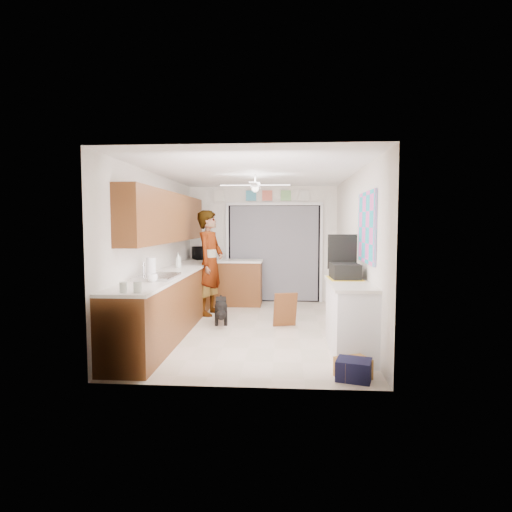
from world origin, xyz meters
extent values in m
plane|color=beige|center=(0.00, 0.00, 0.00)|extent=(5.00, 5.00, 0.00)
plane|color=white|center=(0.00, 0.00, 2.50)|extent=(5.00, 5.00, 0.00)
plane|color=white|center=(0.00, 2.50, 1.25)|extent=(3.20, 0.00, 3.20)
plane|color=white|center=(0.00, -2.50, 1.25)|extent=(3.20, 0.00, 3.20)
plane|color=white|center=(-1.60, 0.00, 1.25)|extent=(0.00, 5.00, 5.00)
plane|color=white|center=(1.60, 0.00, 1.25)|extent=(0.00, 5.00, 5.00)
cube|color=brown|center=(-1.30, 0.00, 0.45)|extent=(0.60, 4.80, 0.90)
cube|color=white|center=(-1.29, 0.00, 0.92)|extent=(0.62, 4.80, 0.04)
cube|color=brown|center=(-1.44, 0.20, 1.80)|extent=(0.32, 4.00, 0.80)
cube|color=silver|center=(-1.29, -1.00, 0.95)|extent=(0.50, 0.76, 0.06)
cylinder|color=silver|center=(-1.48, -1.00, 1.05)|extent=(0.03, 0.03, 0.22)
cube|color=brown|center=(-0.50, 2.00, 0.45)|extent=(1.00, 0.60, 0.90)
cube|color=white|center=(-0.50, 2.00, 0.92)|extent=(1.04, 0.64, 0.04)
cube|color=black|center=(0.25, 2.47, 1.05)|extent=(2.00, 0.06, 2.10)
cube|color=gray|center=(0.25, 2.43, 1.05)|extent=(1.90, 0.03, 2.05)
cube|color=white|center=(-0.77, 2.44, 1.05)|extent=(0.06, 0.04, 2.10)
cube|color=white|center=(1.27, 2.44, 1.05)|extent=(0.06, 0.04, 2.10)
cube|color=white|center=(0.25, 2.44, 2.12)|extent=(2.10, 0.04, 0.06)
cube|color=#459FBA|center=(-0.25, 2.47, 2.30)|extent=(0.22, 0.02, 0.22)
cube|color=#DB6652|center=(0.10, 2.47, 2.30)|extent=(0.22, 0.02, 0.22)
cube|color=#7EC06D|center=(0.50, 2.47, 2.30)|extent=(0.22, 0.02, 0.22)
cube|color=silver|center=(0.90, 2.47, 2.30)|extent=(0.22, 0.02, 0.22)
cube|color=silver|center=(-0.95, 2.47, 2.30)|extent=(0.22, 0.02, 0.26)
cube|color=white|center=(1.35, -1.20, 0.45)|extent=(0.50, 1.40, 0.90)
cube|color=white|center=(1.34, -1.20, 0.92)|extent=(0.54, 1.44, 0.04)
cube|color=#E554B0|center=(1.58, -1.00, 1.65)|extent=(0.03, 1.15, 0.95)
cube|color=white|center=(0.00, 0.20, 2.32)|extent=(1.14, 1.14, 0.24)
imported|color=black|center=(-1.28, 2.16, 1.07)|extent=(0.49, 0.57, 0.26)
imported|color=silver|center=(-1.34, 0.40, 1.07)|extent=(0.13, 0.13, 0.26)
imported|color=white|center=(-1.23, -1.39, 0.99)|extent=(0.17, 0.17, 0.11)
cylinder|color=silver|center=(-1.13, -2.25, 1.00)|extent=(0.11, 0.11, 0.13)
cylinder|color=silver|center=(-1.29, -2.25, 1.00)|extent=(0.09, 0.09, 0.12)
cylinder|color=white|center=(-1.38, -0.97, 1.08)|extent=(0.14, 0.14, 0.28)
cube|color=black|center=(1.32, -0.86, 1.04)|extent=(0.39, 0.51, 0.21)
cube|color=yellow|center=(1.32, -0.86, 0.93)|extent=(0.47, 0.60, 0.02)
cube|color=black|center=(1.32, -0.57, 1.29)|extent=(0.42, 0.05, 0.50)
cube|color=#A77D34|center=(1.25, -2.14, 0.11)|extent=(0.43, 0.38, 0.22)
cube|color=black|center=(1.25, -2.20, 0.11)|extent=(0.43, 0.39, 0.22)
cube|color=brown|center=(0.50, 0.14, 0.29)|extent=(0.41, 0.24, 0.57)
imported|color=white|center=(-0.90, 1.02, 0.97)|extent=(0.62, 0.80, 1.94)
cube|color=black|center=(-0.59, 0.30, 0.24)|extent=(0.36, 0.65, 0.48)
camera|label=1|loc=(0.50, -6.81, 1.71)|focal=30.00mm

